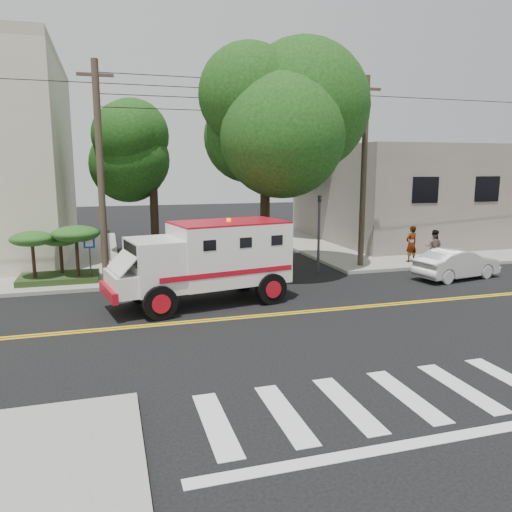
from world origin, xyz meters
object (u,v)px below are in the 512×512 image
object	(u,v)px
parked_sedan	(457,264)
pedestrian_b	(434,247)
armored_truck	(208,258)
pedestrian_a	(411,244)

from	to	relation	value
parked_sedan	pedestrian_b	xyz separation A→B (m)	(0.68, 2.61, 0.33)
armored_truck	pedestrian_a	xyz separation A→B (m)	(11.18, 4.16, -0.61)
armored_truck	pedestrian_a	world-z (taller)	armored_truck
armored_truck	pedestrian_b	world-z (taller)	armored_truck
pedestrian_b	parked_sedan	bearing A→B (deg)	118.16
pedestrian_a	pedestrian_b	size ratio (longest dim) A/B	1.08
armored_truck	parked_sedan	size ratio (longest dim) A/B	1.68
armored_truck	pedestrian_b	bearing A→B (deg)	5.10
pedestrian_b	armored_truck	bearing A→B (deg)	58.76
armored_truck	pedestrian_a	bearing A→B (deg)	9.51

